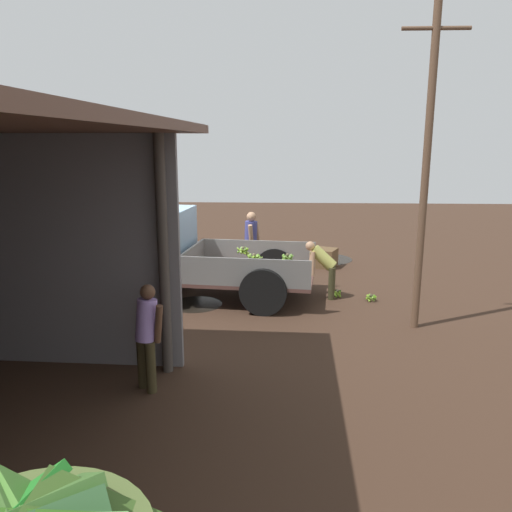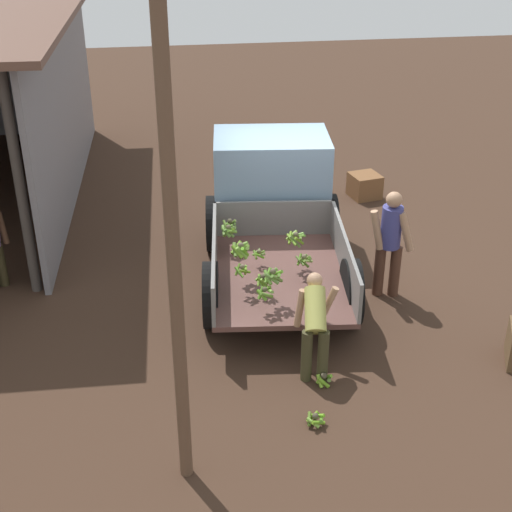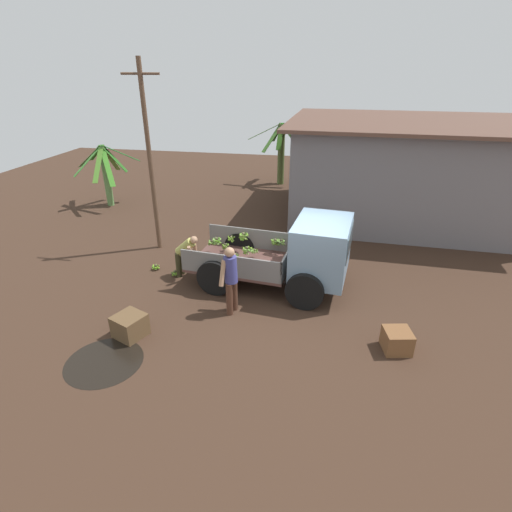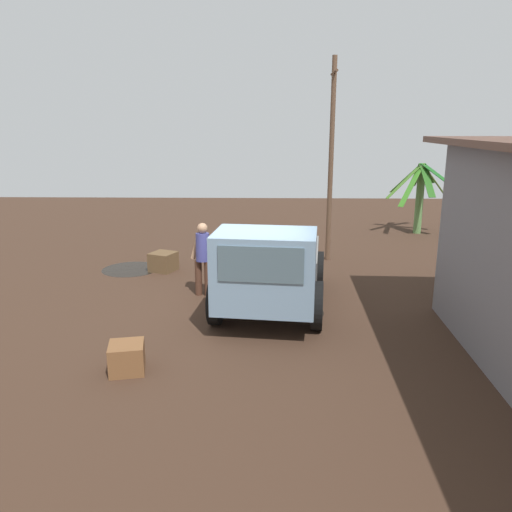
# 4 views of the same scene
# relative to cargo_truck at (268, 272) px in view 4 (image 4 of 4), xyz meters

# --- Properties ---
(ground) EXTENTS (36.00, 36.00, 0.00)m
(ground) POSITION_rel_cargo_truck_xyz_m (-0.01, -0.42, -1.06)
(ground) COLOR #3C281C
(mud_patch_0) EXTENTS (1.17, 1.17, 0.01)m
(mud_patch_0) POSITION_rel_cargo_truck_xyz_m (-0.52, 0.65, -1.05)
(mud_patch_0) COLOR black
(mud_patch_0) RESTS_ON ground
(mud_patch_1) EXTENTS (1.60, 1.60, 0.01)m
(mud_patch_1) POSITION_rel_cargo_truck_xyz_m (-3.76, -3.88, -1.05)
(mud_patch_1) COLOR black
(mud_patch_1) RESTS_ON ground
(cargo_truck) EXTENTS (4.46, 2.62, 1.99)m
(cargo_truck) POSITION_rel_cargo_truck_xyz_m (0.00, 0.00, 0.00)
(cargo_truck) COLOR brown
(cargo_truck) RESTS_ON ground
(utility_pole) EXTENTS (1.16, 0.14, 5.80)m
(utility_pole) POSITION_rel_cargo_truck_xyz_m (-4.96, 1.80, 1.96)
(utility_pole) COLOR brown
(utility_pole) RESTS_ON ground
(banana_palm_1) EXTENTS (2.41, 2.30, 2.60)m
(banana_palm_1) POSITION_rel_cargo_truck_xyz_m (-8.86, 5.61, 0.40)
(banana_palm_1) COLOR #5C8849
(banana_palm_1) RESTS_ON ground
(person_foreground_visitor) EXTENTS (0.45, 0.69, 1.75)m
(person_foreground_visitor) POSITION_rel_cargo_truck_xyz_m (-1.61, -1.53, -0.09)
(person_foreground_visitor) COLOR #4D2E20
(person_foreground_visitor) RESTS_ON ground
(person_worker_loading) EXTENTS (0.72, 0.61, 1.30)m
(person_worker_loading) POSITION_rel_cargo_truck_xyz_m (-3.34, 0.02, -0.30)
(person_worker_loading) COLOR #38351E
(person_worker_loading) RESTS_ON ground
(person_bystander_near_shed) EXTENTS (0.51, 0.48, 1.55)m
(person_bystander_near_shed) POSITION_rel_cargo_truck_xyz_m (-0.49, 4.49, -0.20)
(person_bystander_near_shed) COLOR #38301A
(person_bystander_near_shed) RESTS_ON ground
(banana_bunch_on_ground_0) EXTENTS (0.23, 0.23, 0.19)m
(banana_bunch_on_ground_0) POSITION_rel_cargo_truck_xyz_m (-3.68, -0.05, -0.96)
(banana_bunch_on_ground_0) COLOR #463F2D
(banana_bunch_on_ground_0) RESTS_ON ground
(banana_bunch_on_ground_1) EXTENTS (0.26, 0.26, 0.17)m
(banana_bunch_on_ground_1) POSITION_rel_cargo_truck_xyz_m (-4.41, 0.23, -0.97)
(banana_bunch_on_ground_1) COLOR #433D2C
(banana_bunch_on_ground_1) RESTS_ON ground
(wooden_crate_0) EXTENTS (0.82, 0.82, 0.52)m
(wooden_crate_0) POSITION_rel_cargo_truck_xyz_m (-3.63, -2.92, -0.80)
(wooden_crate_0) COLOR brown
(wooden_crate_0) RESTS_ON ground
(wooden_crate_1) EXTENTS (0.66, 0.66, 0.48)m
(wooden_crate_1) POSITION_rel_cargo_truck_xyz_m (2.24, -2.31, -0.82)
(wooden_crate_1) COLOR brown
(wooden_crate_1) RESTS_ON ground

